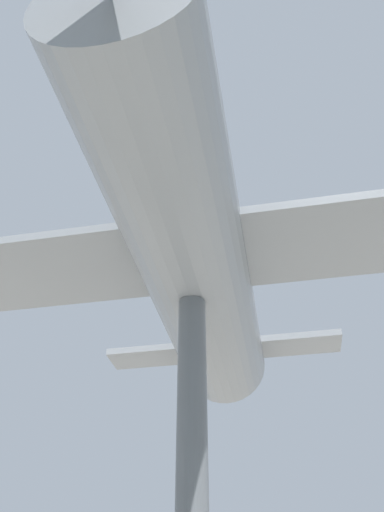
% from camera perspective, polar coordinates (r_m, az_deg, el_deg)
% --- Properties ---
extents(support_pylon_central, '(0.50, 0.50, 6.71)m').
position_cam_1_polar(support_pylon_central, '(8.12, 0.00, -25.93)').
color(support_pylon_central, slate).
rests_on(support_pylon_central, ground_plane).
extents(suspended_airplane, '(19.65, 12.34, 3.14)m').
position_cam_1_polar(suspended_airplane, '(9.78, -0.30, 1.03)').
color(suspended_airplane, '#93999E').
rests_on(suspended_airplane, support_pylon_central).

